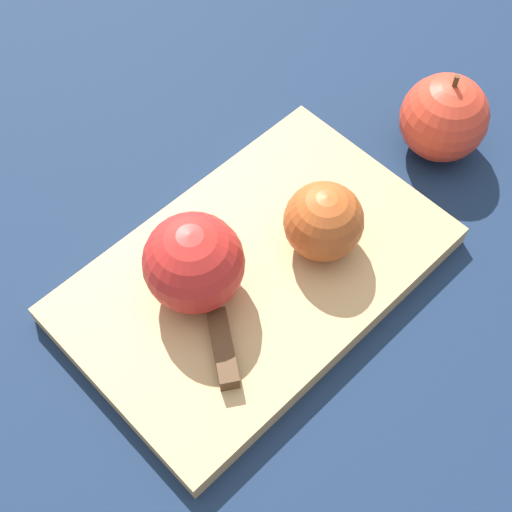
# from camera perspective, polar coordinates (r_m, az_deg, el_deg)

# --- Properties ---
(ground_plane) EXTENTS (4.00, 4.00, 0.00)m
(ground_plane) POSITION_cam_1_polar(r_m,az_deg,el_deg) (0.67, 0.00, -1.96)
(ground_plane) COLOR #14233D
(cutting_board) EXTENTS (0.38, 0.28, 0.02)m
(cutting_board) POSITION_cam_1_polar(r_m,az_deg,el_deg) (0.65, 0.00, -1.45)
(cutting_board) COLOR tan
(cutting_board) RESTS_ON ground_plane
(apple_half_left) EXTENTS (0.07, 0.07, 0.07)m
(apple_half_left) POSITION_cam_1_polar(r_m,az_deg,el_deg) (0.63, 5.46, 2.78)
(apple_half_left) COLOR #AD4C1E
(apple_half_left) RESTS_ON cutting_board
(apple_half_right) EXTENTS (0.09, 0.09, 0.09)m
(apple_half_right) POSITION_cam_1_polar(r_m,az_deg,el_deg) (0.60, -5.02, -0.53)
(apple_half_right) COLOR red
(apple_half_right) RESTS_ON cutting_board
(knife) EXTENTS (0.07, 0.14, 0.02)m
(knife) POSITION_cam_1_polar(r_m,az_deg,el_deg) (0.60, -2.81, -6.60)
(knife) COLOR silver
(knife) RESTS_ON cutting_board
(apple_whole) EXTENTS (0.09, 0.09, 0.10)m
(apple_whole) POSITION_cam_1_polar(r_m,az_deg,el_deg) (0.75, 14.80, 10.63)
(apple_whole) COLOR red
(apple_whole) RESTS_ON ground_plane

